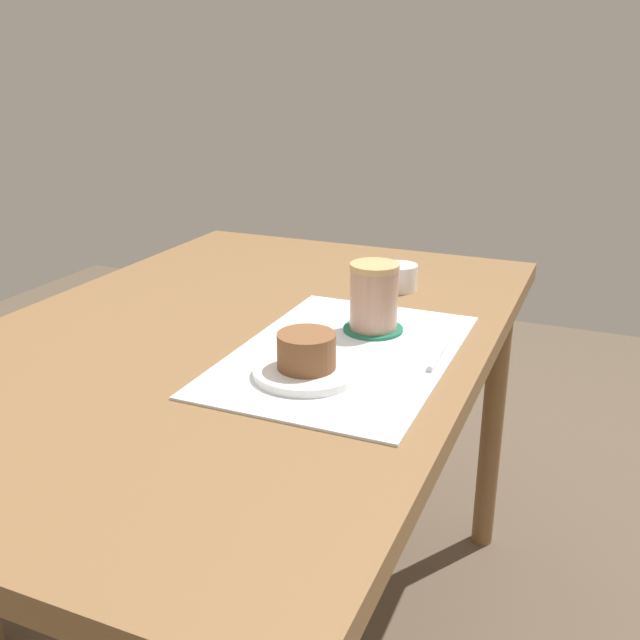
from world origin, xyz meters
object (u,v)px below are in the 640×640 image
pastry_plate (307,371)px  coffee_mug (374,296)px  dining_table (238,370)px  sugar_bowl (399,277)px  pastry (306,351)px

pastry_plate → coffee_mug: (0.20, -0.03, 0.05)m
dining_table → sugar_bowl: (0.31, -0.18, 0.10)m
pastry_plate → coffee_mug: 0.21m
pastry → sugar_bowl: pastry is taller
dining_table → sugar_bowl: size_ratio=17.51×
pastry_plate → pastry: size_ratio=1.84×
coffee_mug → sugar_bowl: bearing=7.2°
pastry → coffee_mug: bearing=-7.9°
dining_table → pastry: bearing=-124.7°
dining_table → coffee_mug: bearing=-69.9°
pastry → sugar_bowl: bearing=0.1°
dining_table → coffee_mug: size_ratio=10.96×
sugar_bowl → pastry_plate: bearing=-179.9°
pastry → pastry_plate: bearing=0.0°
coffee_mug → sugar_bowl: coffee_mug is taller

